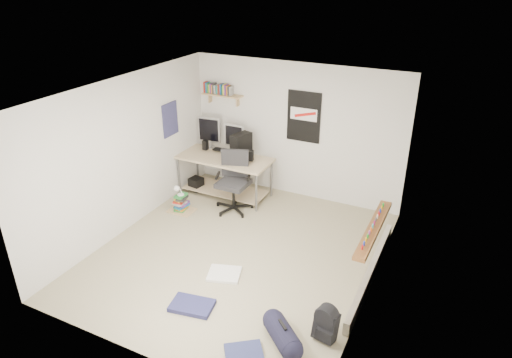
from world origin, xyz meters
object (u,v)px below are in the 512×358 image
at_px(book_stack, 181,203).
at_px(desk, 225,177).
at_px(backpack, 326,325).
at_px(office_chair, 233,185).
at_px(duffel_bag, 282,334).

bearing_deg(book_stack, desk, 66.81).
bearing_deg(book_stack, backpack, -28.94).
bearing_deg(backpack, book_stack, 161.25).
bearing_deg(book_stack, office_chair, 29.02).
height_order(desk, office_chair, office_chair).
distance_m(office_chair, duffel_bag, 3.28).
distance_m(office_chair, backpack, 3.36).
bearing_deg(backpack, duffel_bag, -135.86).
height_order(backpack, duffel_bag, duffel_bag).
height_order(desk, duffel_bag, desk).
relative_size(office_chair, backpack, 3.04).
bearing_deg(office_chair, book_stack, -170.27).
bearing_deg(desk, office_chair, -49.45).
height_order(backpack, book_stack, backpack).
xyz_separation_m(duffel_bag, book_stack, (-2.85, 2.10, 0.01)).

